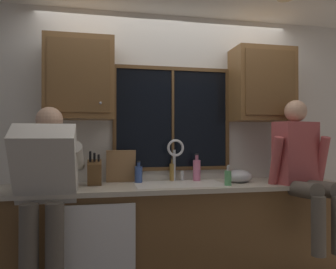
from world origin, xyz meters
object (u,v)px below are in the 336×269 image
object	(u,v)px
person_standing	(45,188)
bottle_green_glass	(138,174)
soap_dispenser	(228,178)
cutting_board	(121,166)
person_sitting_on_counter	(302,164)
mixing_bowl	(239,176)
bottle_tall_clear	(197,170)
bottle_amber_small	(172,172)
knife_block	(95,173)

from	to	relation	value
person_standing	bottle_green_glass	xyz separation A→B (m)	(0.74, 0.49, 0.03)
soap_dispenser	bottle_green_glass	size ratio (longest dim) A/B	0.90
cutting_board	bottle_green_glass	xyz separation A→B (m)	(0.16, -0.05, -0.07)
person_sitting_on_counter	cutting_board	size ratio (longest dim) A/B	4.12
cutting_board	mixing_bowl	world-z (taller)	cutting_board
person_sitting_on_counter	cutting_board	distance (m)	1.64
person_sitting_on_counter	mixing_bowl	xyz separation A→B (m)	(-0.48, 0.28, -0.13)
cutting_board	bottle_tall_clear	distance (m)	0.73
cutting_board	bottle_amber_small	xyz separation A→B (m)	(0.49, 0.01, -0.06)
person_standing	bottle_amber_small	world-z (taller)	person_standing
mixing_bowl	bottle_amber_small	world-z (taller)	bottle_amber_small
person_standing	knife_block	bearing A→B (deg)	48.08
mixing_bowl	bottle_tall_clear	xyz separation A→B (m)	(-0.36, 0.17, 0.05)
mixing_bowl	knife_block	bearing A→B (deg)	177.78
soap_dispenser	bottle_tall_clear	world-z (taller)	bottle_tall_clear
person_sitting_on_counter	mixing_bowl	distance (m)	0.57
soap_dispenser	bottle_tall_clear	xyz separation A→B (m)	(-0.17, 0.36, 0.04)
knife_block	bottle_green_glass	distance (m)	0.41
bottle_green_glass	person_standing	bearing A→B (deg)	-146.60
person_standing	mixing_bowl	size ratio (longest dim) A/B	6.46
soap_dispenser	bottle_amber_small	bearing A→B (deg)	134.47
mixing_bowl	cutting_board	bearing A→B (deg)	169.08
knife_block	mixing_bowl	xyz separation A→B (m)	(1.32, -0.05, -0.05)
soap_dispenser	bottle_green_glass	distance (m)	0.82
bottle_green_glass	bottle_amber_small	bearing A→B (deg)	11.50
bottle_green_glass	knife_block	bearing A→B (deg)	-165.42
soap_dispenser	bottle_tall_clear	size ratio (longest dim) A/B	0.69
knife_block	bottle_green_glass	bearing A→B (deg)	14.58
person_standing	bottle_tall_clear	xyz separation A→B (m)	(1.31, 0.51, 0.06)
person_standing	soap_dispenser	xyz separation A→B (m)	(1.48, 0.15, 0.02)
mixing_bowl	bottle_green_glass	size ratio (longest dim) A/B	1.22
mixing_bowl	bottle_tall_clear	size ratio (longest dim) A/B	0.94
person_sitting_on_counter	bottle_tall_clear	distance (m)	0.95
knife_block	bottle_tall_clear	bearing A→B (deg)	7.06
person_sitting_on_counter	mixing_bowl	size ratio (longest dim) A/B	5.14
bottle_green_glass	bottle_tall_clear	xyz separation A→B (m)	(0.57, 0.02, 0.03)
person_standing	cutting_board	world-z (taller)	person_standing
cutting_board	soap_dispenser	bearing A→B (deg)	-23.90
person_standing	bottle_green_glass	world-z (taller)	person_standing
person_standing	mixing_bowl	xyz separation A→B (m)	(1.67, 0.34, 0.01)
person_standing	person_sitting_on_counter	bearing A→B (deg)	1.51
soap_dispenser	person_sitting_on_counter	bearing A→B (deg)	-7.78
knife_block	cutting_board	bearing A→B (deg)	33.48
bottle_amber_small	soap_dispenser	bearing A→B (deg)	-45.53
cutting_board	bottle_tall_clear	size ratio (longest dim) A/B	1.17
bottle_amber_small	bottle_green_glass	bearing A→B (deg)	-168.50
person_sitting_on_counter	soap_dispenser	bearing A→B (deg)	172.22
bottle_amber_small	mixing_bowl	bearing A→B (deg)	-20.77
mixing_bowl	soap_dispenser	world-z (taller)	soap_dispenser
person_standing	knife_block	xyz separation A→B (m)	(0.35, 0.39, 0.06)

